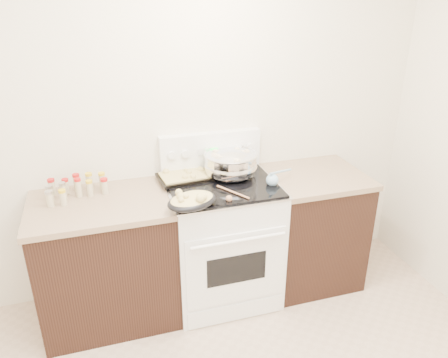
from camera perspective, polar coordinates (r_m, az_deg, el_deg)
name	(u,v)px	position (r m, az deg, el deg)	size (l,w,h in m)	color
room_shell	(245,159)	(1.41, 2.72, 2.64)	(4.10, 3.60, 2.75)	#EEE5CE
counter_left	(108,260)	(3.19, -14.96, -10.24)	(0.93, 0.67, 0.92)	black
counter_right	(310,227)	(3.54, 11.15, -6.17)	(0.73, 0.67, 0.92)	black
kitchen_range	(222,239)	(3.27, -0.28, -7.81)	(0.78, 0.73, 1.22)	white
mixing_bowl	(231,164)	(3.14, 0.88, 1.93)	(0.48, 0.48, 0.23)	silver
roasting_pan	(192,200)	(2.72, -4.22, -2.78)	(0.39, 0.33, 0.12)	black
baking_sheet	(185,176)	(3.14, -5.13, 0.42)	(0.39, 0.29, 0.06)	black
wooden_spoon	(231,196)	(2.85, 0.86, -2.23)	(0.16, 0.25, 0.04)	#B67B53
blue_ladle	(273,179)	(3.05, 6.43, -0.03)	(0.25, 0.19, 0.11)	#88B0CB
spice_jars	(75,188)	(3.07, -18.92, -1.10)	(0.39, 0.23, 0.13)	#BFB28C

